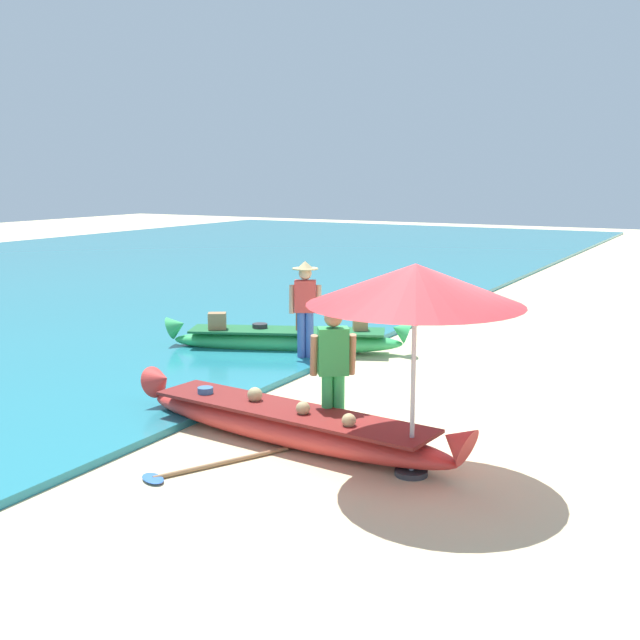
{
  "coord_description": "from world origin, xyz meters",
  "views": [
    {
      "loc": [
        3.41,
        -8.86,
        3.22
      ],
      "look_at": [
        -2.58,
        2.02,
        0.9
      ],
      "focal_mm": 44.3,
      "sensor_mm": 36.0,
      "label": 1
    }
  ],
  "objects_px": {
    "person_vendor_hatted": "(305,304)",
    "patio_umbrella_large": "(415,285)",
    "boat_red_foreground": "(289,424)",
    "person_tourist_customer": "(333,367)",
    "paddle": "(200,468)",
    "boat_green_midground": "(287,339)"
  },
  "relations": [
    {
      "from": "boat_red_foreground",
      "to": "person_tourist_customer",
      "type": "xyz_separation_m",
      "value": [
        0.42,
        0.34,
        0.69
      ]
    },
    {
      "from": "patio_umbrella_large",
      "to": "paddle",
      "type": "bearing_deg",
      "value": -154.62
    },
    {
      "from": "boat_red_foreground",
      "to": "person_vendor_hatted",
      "type": "xyz_separation_m",
      "value": [
        -1.88,
        3.67,
        0.78
      ]
    },
    {
      "from": "boat_red_foreground",
      "to": "boat_green_midground",
      "type": "height_order",
      "value": "boat_green_midground"
    },
    {
      "from": "person_vendor_hatted",
      "to": "paddle",
      "type": "distance_m",
      "value": 5.21
    },
    {
      "from": "boat_red_foreground",
      "to": "person_tourist_customer",
      "type": "relative_size",
      "value": 2.92
    },
    {
      "from": "patio_umbrella_large",
      "to": "paddle",
      "type": "xyz_separation_m",
      "value": [
        -2.09,
        -0.99,
        -2.05
      ]
    },
    {
      "from": "boat_red_foreground",
      "to": "patio_umbrella_large",
      "type": "bearing_deg",
      "value": -8.01
    },
    {
      "from": "boat_red_foreground",
      "to": "person_tourist_customer",
      "type": "distance_m",
      "value": 0.87
    },
    {
      "from": "boat_red_foreground",
      "to": "paddle",
      "type": "height_order",
      "value": "boat_red_foreground"
    },
    {
      "from": "patio_umbrella_large",
      "to": "paddle",
      "type": "height_order",
      "value": "patio_umbrella_large"
    },
    {
      "from": "boat_green_midground",
      "to": "paddle",
      "type": "distance_m",
      "value": 5.81
    },
    {
      "from": "boat_red_foreground",
      "to": "person_vendor_hatted",
      "type": "distance_m",
      "value": 4.2
    },
    {
      "from": "boat_green_midground",
      "to": "person_tourist_customer",
      "type": "relative_size",
      "value": 2.61
    },
    {
      "from": "patio_umbrella_large",
      "to": "boat_red_foreground",
      "type": "bearing_deg",
      "value": 171.99
    },
    {
      "from": "boat_red_foreground",
      "to": "patio_umbrella_large",
      "type": "distance_m",
      "value": 2.5
    },
    {
      "from": "person_vendor_hatted",
      "to": "patio_umbrella_large",
      "type": "distance_m",
      "value": 5.4
    },
    {
      "from": "boat_red_foreground",
      "to": "boat_green_midground",
      "type": "bearing_deg",
      "value": 121.51
    },
    {
      "from": "boat_green_midground",
      "to": "patio_umbrella_large",
      "type": "distance_m",
      "value": 6.38
    },
    {
      "from": "boat_red_foreground",
      "to": "person_tourist_customer",
      "type": "bearing_deg",
      "value": 38.82
    },
    {
      "from": "patio_umbrella_large",
      "to": "person_tourist_customer",
      "type": "bearing_deg",
      "value": 155.53
    },
    {
      "from": "person_vendor_hatted",
      "to": "person_tourist_customer",
      "type": "distance_m",
      "value": 4.05
    }
  ]
}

